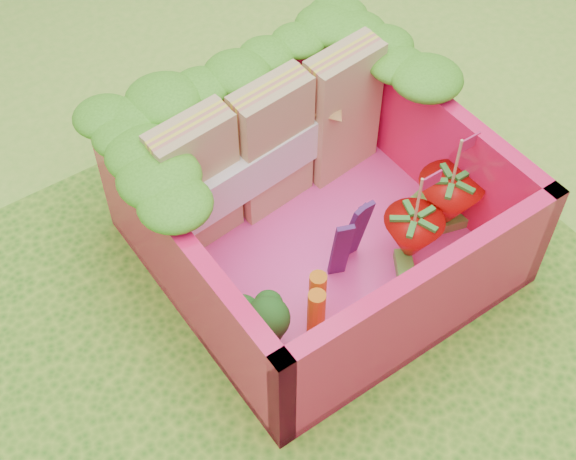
# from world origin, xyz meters

# --- Properties ---
(ground) EXTENTS (14.00, 14.00, 0.00)m
(ground) POSITION_xyz_m (0.00, 0.00, 0.00)
(ground) COLOR #7ECE3A
(ground) RESTS_ON ground
(placemat) EXTENTS (2.60, 2.60, 0.03)m
(placemat) POSITION_xyz_m (0.00, 0.00, 0.01)
(placemat) COLOR #408C1F
(placemat) RESTS_ON ground
(bento_floor) EXTENTS (1.30, 1.30, 0.05)m
(bento_floor) POSITION_xyz_m (0.31, 0.28, 0.06)
(bento_floor) COLOR #FF41A6
(bento_floor) RESTS_ON placemat
(bento_box) EXTENTS (1.30, 1.30, 0.55)m
(bento_box) POSITION_xyz_m (0.31, 0.28, 0.31)
(bento_box) COLOR #FF1555
(bento_box) RESTS_ON placemat
(lettuce_ruffle) EXTENTS (1.43, 0.83, 0.11)m
(lettuce_ruffle) POSITION_xyz_m (0.31, 0.76, 0.64)
(lettuce_ruffle) COLOR #3B901A
(lettuce_ruffle) RESTS_ON bento_box
(sandwich_stack) EXTENTS (1.14, 0.29, 0.63)m
(sandwich_stack) POSITION_xyz_m (0.32, 0.62, 0.39)
(sandwich_stack) COLOR tan
(sandwich_stack) RESTS_ON bento_floor
(broccoli) EXTENTS (0.31, 0.31, 0.24)m
(broccoli) POSITION_xyz_m (-0.17, 0.01, 0.24)
(broccoli) COLOR #6FB055
(broccoli) RESTS_ON bento_floor
(carrot_sticks) EXTENTS (0.13, 0.15, 0.25)m
(carrot_sticks) POSITION_xyz_m (0.07, -0.04, 0.20)
(carrot_sticks) COLOR orange
(carrot_sticks) RESTS_ON bento_floor
(purple_wedges) EXTENTS (0.19, 0.08, 0.38)m
(purple_wedges) POSITION_xyz_m (0.34, 0.11, 0.27)
(purple_wedges) COLOR #481650
(purple_wedges) RESTS_ON bento_floor
(strawberry_left) EXTENTS (0.25, 0.25, 0.49)m
(strawberry_left) POSITION_xyz_m (0.57, -0.00, 0.21)
(strawberry_left) COLOR red
(strawberry_left) RESTS_ON bento_floor
(strawberry_right) EXTENTS (0.27, 0.27, 0.51)m
(strawberry_right) POSITION_xyz_m (0.81, 0.05, 0.22)
(strawberry_right) COLOR red
(strawberry_right) RESTS_ON bento_floor
(snap_peas) EXTENTS (0.62, 0.53, 0.05)m
(snap_peas) POSITION_xyz_m (0.70, 0.04, 0.11)
(snap_peas) COLOR #5FC03C
(snap_peas) RESTS_ON bento_floor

